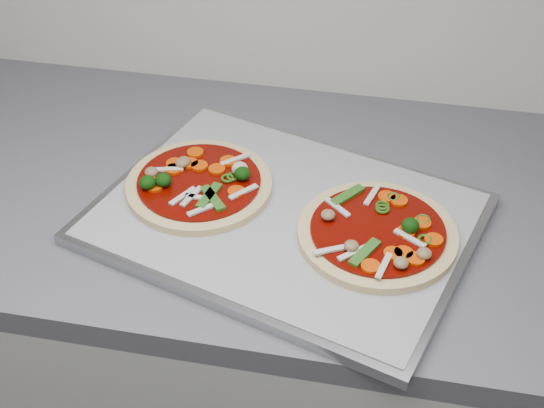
# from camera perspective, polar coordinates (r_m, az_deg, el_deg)

# --- Properties ---
(baking_tray) EXTENTS (0.60, 0.52, 0.02)m
(baking_tray) POSITION_cam_1_polar(r_m,az_deg,el_deg) (1.07, 0.91, -1.13)
(baking_tray) COLOR #9B9BA1
(baking_tray) RESTS_ON countertop
(parchment) EXTENTS (0.57, 0.49, 0.00)m
(parchment) POSITION_cam_1_polar(r_m,az_deg,el_deg) (1.07, 0.92, -0.75)
(parchment) COLOR #A3A3A9
(parchment) RESTS_ON baking_tray
(pizza_left) EXTENTS (0.30, 0.30, 0.04)m
(pizza_left) POSITION_cam_1_polar(r_m,az_deg,el_deg) (1.11, -5.54, 1.58)
(pizza_left) COLOR #E4CA89
(pizza_left) RESTS_ON parchment
(pizza_right) EXTENTS (0.22, 0.22, 0.04)m
(pizza_right) POSITION_cam_1_polar(r_m,az_deg,el_deg) (1.03, 8.02, -2.19)
(pizza_right) COLOR #E4CA89
(pizza_right) RESTS_ON parchment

